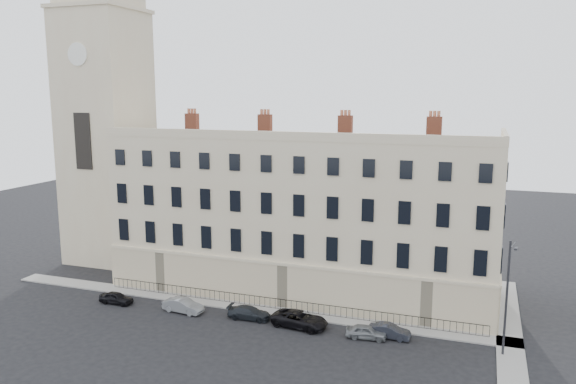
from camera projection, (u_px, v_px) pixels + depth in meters
name	position (u px, v px, depth m)	size (l,w,h in m)	color
ground	(330.00, 345.00, 42.84)	(160.00, 160.00, 0.00)	black
terrace	(304.00, 213.00, 54.62)	(36.22, 12.22, 17.00)	beige
church_tower	(105.00, 97.00, 62.46)	(8.00, 8.13, 44.00)	beige
pavement_terrace	(238.00, 306.00, 50.76)	(48.00, 2.00, 0.12)	gray
pavement_east_return	(509.00, 327.00, 46.00)	(2.00, 24.00, 0.12)	gray
railings	(281.00, 304.00, 49.73)	(35.00, 0.04, 0.96)	black
car_a	(116.00, 298.00, 51.33)	(1.28, 3.18, 1.08)	black
car_b	(183.00, 305.00, 49.30)	(1.29, 3.71, 1.22)	gray
car_c	(249.00, 313.00, 47.83)	(1.52, 3.74, 1.08)	black
car_d	(300.00, 319.00, 46.16)	(2.17, 4.70, 1.31)	black
car_e	(366.00, 332.00, 43.99)	(1.29, 3.21, 1.10)	slate
car_f	(389.00, 331.00, 44.12)	(1.16, 3.34, 1.10)	#22242D
streetlamp	(507.00, 293.00, 40.25)	(0.55, 1.87, 8.72)	#303035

